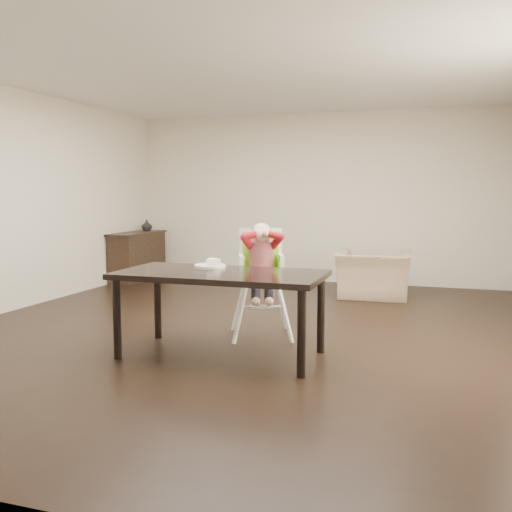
{
  "coord_description": "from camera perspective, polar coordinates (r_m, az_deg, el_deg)",
  "views": [
    {
      "loc": [
        1.97,
        -5.52,
        1.44
      ],
      "look_at": [
        0.33,
        -0.52,
        0.85
      ],
      "focal_mm": 40.0,
      "sensor_mm": 36.0,
      "label": 1
    }
  ],
  "objects": [
    {
      "name": "dining_table",
      "position": [
        5.01,
        -3.56,
        -2.49
      ],
      "size": [
        1.8,
        0.9,
        0.75
      ],
      "color": "black",
      "rests_on": "ground"
    },
    {
      "name": "high_chair",
      "position": [
        5.68,
        0.52,
        -0.06
      ],
      "size": [
        0.61,
        0.61,
        1.14
      ],
      "rotation": [
        0.0,
        0.0,
        0.37
      ],
      "color": "white",
      "rests_on": "ground"
    },
    {
      "name": "plate",
      "position": [
        5.28,
        -4.54,
        -0.85
      ],
      "size": [
        0.33,
        0.33,
        0.08
      ],
      "rotation": [
        0.0,
        0.0,
        0.17
      ],
      "color": "white",
      "rests_on": "dining_table"
    },
    {
      "name": "ground",
      "position": [
        6.04,
        -1.44,
        -7.42
      ],
      "size": [
        7.0,
        7.0,
        0.0
      ],
      "primitive_type": "plane",
      "color": "black",
      "rests_on": "ground"
    },
    {
      "name": "room_walls",
      "position": [
        5.88,
        -1.49,
        10.42
      ],
      "size": [
        6.02,
        7.02,
        2.71
      ],
      "color": "beige",
      "rests_on": "ground"
    },
    {
      "name": "armchair",
      "position": [
        7.95,
        11.67,
        -1.08
      ],
      "size": [
        1.01,
        0.68,
        0.85
      ],
      "primitive_type": "imported",
      "rotation": [
        0.0,
        0.0,
        3.19
      ],
      "color": "tan",
      "rests_on": "ground"
    },
    {
      "name": "vase",
      "position": [
        9.8,
        -10.87,
        3.0
      ],
      "size": [
        0.24,
        0.25,
        0.18
      ],
      "primitive_type": "imported",
      "rotation": [
        0.0,
        0.0,
        0.43
      ],
      "color": "#99999E",
      "rests_on": "sideboard"
    },
    {
      "name": "sideboard",
      "position": [
        9.56,
        -11.77,
        -0.01
      ],
      "size": [
        0.44,
        1.26,
        0.79
      ],
      "color": "black",
      "rests_on": "ground"
    }
  ]
}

